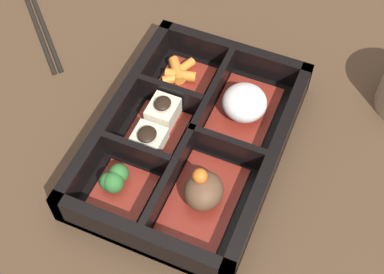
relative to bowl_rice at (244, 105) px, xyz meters
name	(u,v)px	position (x,y,z in m)	size (l,w,h in m)	color
ground_plane	(192,149)	(0.07, -0.04, -0.03)	(3.00, 3.00, 0.00)	#4C3523
bento_base	(192,146)	(0.07, -0.04, -0.02)	(0.29, 0.21, 0.01)	black
bento_rim	(190,137)	(0.07, -0.04, -0.01)	(0.29, 0.21, 0.05)	black
bowl_rice	(244,105)	(0.00, 0.00, 0.00)	(0.11, 0.07, 0.04)	maroon
bowl_stew	(203,193)	(0.13, 0.00, 0.00)	(0.11, 0.07, 0.05)	maroon
bowl_carrots	(182,76)	(-0.02, -0.09, -0.01)	(0.07, 0.06, 0.02)	maroon
bowl_tofu	(156,126)	(0.07, -0.09, -0.01)	(0.08, 0.06, 0.04)	maroon
bowl_greens	(117,183)	(0.15, -0.09, -0.01)	(0.06, 0.06, 0.03)	maroon
chopsticks	(37,18)	(-0.05, -0.33, -0.03)	(0.17, 0.17, 0.01)	black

